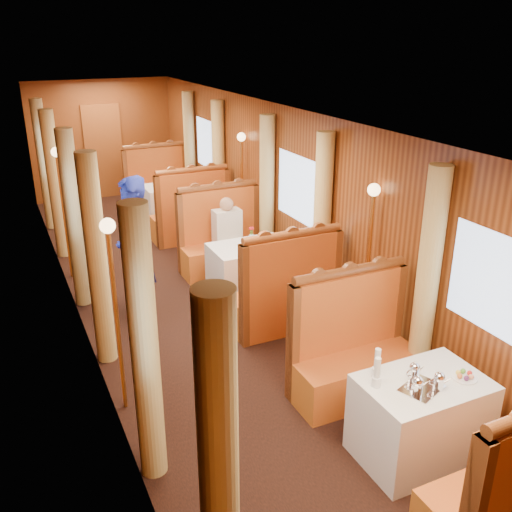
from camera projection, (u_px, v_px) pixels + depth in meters
floor at (200, 306)px, 7.65m from camera, size 3.00×12.00×0.01m
ceiling at (192, 117)px, 6.72m from camera, size 3.00×12.00×0.01m
wall_far at (103, 140)px, 12.23m from camera, size 3.00×0.01×2.50m
wall_left at (73, 234)px, 6.60m from camera, size 0.01×12.00×2.50m
wall_right at (300, 203)px, 7.77m from camera, size 0.01×12.00×2.50m
doorway_far at (104, 151)px, 12.30m from camera, size 0.80×0.04×2.00m
table_near at (420, 418)px, 4.86m from camera, size 1.05×0.72×0.75m
banquette_near_aft at (353, 356)px, 5.70m from camera, size 1.30×0.55×1.34m
table_mid at (250, 271)px, 7.80m from camera, size 1.05×0.72×0.75m
banquette_mid_fwd at (285, 297)px, 6.93m from camera, size 1.30×0.55×1.34m
banquette_mid_aft at (223, 244)px, 8.64m from camera, size 1.30×0.55×1.34m
table_far at (173, 205)px, 10.75m from camera, size 1.05×0.72×0.75m
banquette_far_fwd at (191, 217)px, 9.88m from camera, size 1.30×0.55×1.34m
banquette_far_aft at (158, 190)px, 11.58m from camera, size 1.30×0.55×1.34m
tea_tray at (421, 389)px, 4.61m from camera, size 0.41×0.36×0.01m
teapot_left at (417, 387)px, 4.53m from camera, size 0.17×0.13×0.12m
teapot_right at (439, 383)px, 4.59m from camera, size 0.18×0.16×0.12m
teapot_back at (414, 373)px, 4.72m from camera, size 0.15×0.11×0.12m
fruit_plate at (464, 376)px, 4.75m from camera, size 0.21×0.21×0.05m
cup_inboard at (377, 375)px, 4.62m from camera, size 0.08×0.08×0.26m
cup_outboard at (377, 366)px, 4.74m from camera, size 0.08×0.08×0.26m
rose_vase_mid at (251, 232)px, 7.64m from camera, size 0.06×0.06×0.36m
rose_vase_far at (172, 176)px, 10.52m from camera, size 0.06×0.06×0.36m
window_left_near at (157, 373)px, 3.58m from camera, size 0.01×1.20×0.90m
curtain_left_near_a at (219, 486)px, 3.07m from camera, size 0.22×0.22×2.35m
curtain_left_near_b at (145, 349)px, 4.38m from camera, size 0.22×0.22×2.35m
window_right_near at (504, 289)px, 4.75m from camera, size 0.01×1.20×0.90m
curtain_right_near_b at (427, 285)px, 5.47m from camera, size 0.22×0.22×2.35m
window_left_mid at (73, 218)px, 6.53m from camera, size 0.01×1.20×0.90m
curtain_left_mid_a at (97, 262)px, 6.01m from camera, size 0.22×0.22×2.35m
curtain_left_mid_b at (74, 220)px, 7.33m from camera, size 0.22×0.22×2.35m
window_right_mid at (299, 189)px, 7.69m from camera, size 0.01×1.20×0.90m
curtain_right_mid_a at (322, 226)px, 7.10m from camera, size 0.22×0.22×2.35m
curtain_right_mid_b at (267, 196)px, 8.41m from camera, size 0.22×0.22×2.35m
window_left_far at (41, 159)px, 9.47m from camera, size 0.01×1.20×0.90m
curtain_left_far_a at (55, 185)px, 8.96m from camera, size 0.22×0.22×2.35m
curtain_left_far_b at (44, 165)px, 10.27m from camera, size 0.22×0.22×2.35m
window_right_far at (208, 145)px, 10.64m from camera, size 0.01×1.20×0.90m
curtain_right_far_a at (219, 168)px, 10.04m from camera, size 0.22×0.22×2.35m
curtain_right_far_b at (190, 152)px, 11.36m from camera, size 0.22×0.22×2.35m
sconce_left_fore at (113, 278)px, 5.11m from camera, size 0.14×0.14×1.95m
sconce_right_fore at (370, 234)px, 6.21m from camera, size 0.14×0.14×1.95m
sconce_left_aft at (61, 187)px, 8.06m from camera, size 0.14×0.14×1.95m
sconce_right_aft at (242, 168)px, 9.16m from camera, size 0.14×0.14×1.95m
steward at (134, 250)px, 7.02m from camera, size 0.48×0.70×1.85m
passenger at (228, 229)px, 8.33m from camera, size 0.40×0.44×0.76m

